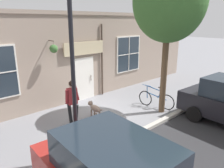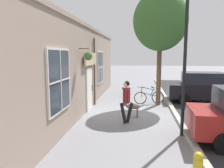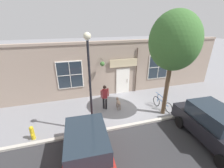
% 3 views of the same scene
% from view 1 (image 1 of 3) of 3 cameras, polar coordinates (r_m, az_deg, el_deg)
% --- Properties ---
extents(ground_plane, '(90.00, 90.00, 0.00)m').
position_cam_1_polar(ground_plane, '(9.24, -1.72, -8.04)').
color(ground_plane, gray).
extents(storefront_facade, '(0.95, 18.00, 4.21)m').
position_cam_1_polar(storefront_facade, '(10.45, -10.25, 6.73)').
color(storefront_facade, gray).
rests_on(storefront_facade, ground_plane).
extents(pedestrian_walking, '(0.57, 0.61, 1.73)m').
position_cam_1_polar(pedestrian_walking, '(8.18, -10.35, -3.73)').
color(pedestrian_walking, black).
rests_on(pedestrian_walking, ground_plane).
extents(dog_on_leash, '(1.04, 0.32, 0.69)m').
position_cam_1_polar(dog_on_leash, '(8.72, -4.58, -6.29)').
color(dog_on_leash, '#7F6B5B').
rests_on(dog_on_leash, ground_plane).
extents(street_tree_by_curb, '(2.88, 2.59, 6.11)m').
position_cam_1_polar(street_tree_by_curb, '(9.03, 14.75, 19.78)').
color(street_tree_by_curb, brown).
rests_on(street_tree_by_curb, ground_plane).
extents(leaning_bicycle, '(1.70, 0.38, 1.01)m').
position_cam_1_polar(leaning_bicycle, '(10.10, 11.41, -3.89)').
color(leaning_bicycle, black).
rests_on(leaning_bicycle, ground_plane).
extents(street_lamp, '(0.32, 0.32, 5.11)m').
position_cam_1_polar(street_lamp, '(5.44, -10.55, 10.83)').
color(street_lamp, black).
rests_on(street_lamp, ground_plane).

